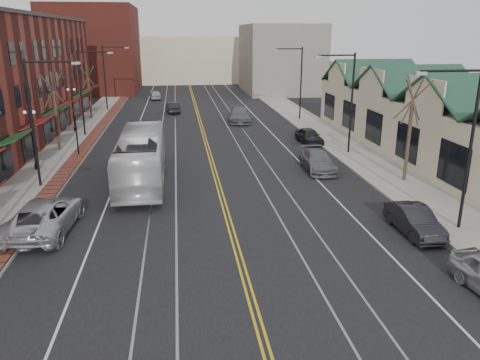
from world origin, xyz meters
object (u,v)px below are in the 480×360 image
object	(u,v)px
parked_car_b	(414,220)
parked_car_d	(309,136)
transit_bus	(141,157)
parked_suv	(44,216)
parked_car_c	(318,161)

from	to	relation	value
parked_car_b	parked_car_d	xyz separation A→B (m)	(0.30, 20.25, 0.00)
transit_bus	parked_car_b	distance (m)	17.60
parked_suv	parked_car_d	size ratio (longest dim) A/B	1.49
parked_suv	parked_car_b	distance (m)	18.49
transit_bus	parked_car_c	distance (m)	12.57
parked_car_c	parked_suv	bearing A→B (deg)	-149.36
transit_bus	parked_car_d	world-z (taller)	transit_bus
transit_bus	parked_car_b	size ratio (longest dim) A/B	2.90
parked_car_d	transit_bus	bearing A→B (deg)	-151.64
transit_bus	parked_suv	world-z (taller)	transit_bus
parked_car_c	parked_car_b	bearing A→B (deg)	-79.99
parked_car_b	parked_car_d	bearing A→B (deg)	89.22
parked_car_b	transit_bus	bearing A→B (deg)	142.86
transit_bus	parked_car_b	bearing A→B (deg)	142.14
transit_bus	parked_car_d	distance (m)	17.26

